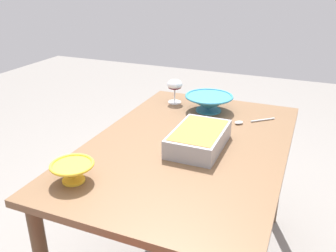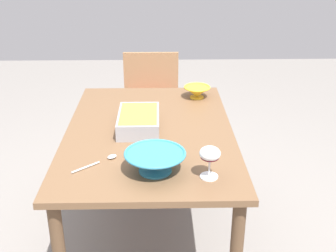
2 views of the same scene
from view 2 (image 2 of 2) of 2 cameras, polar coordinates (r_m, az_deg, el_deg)
ground_plane at (r=2.62m, az=-2.16°, el=-15.50°), size 8.00×8.00×0.00m
dining_table at (r=2.26m, az=-2.41°, el=-2.67°), size 1.29×0.85×0.75m
chair at (r=3.24m, az=-2.20°, el=2.69°), size 0.39×0.43×0.86m
wine_glass at (r=1.76m, az=5.51°, el=-3.88°), size 0.09×0.09×0.14m
casserole_dish at (r=2.22m, az=-3.87°, el=0.80°), size 0.33×0.21×0.08m
mixing_bowl at (r=2.64m, az=3.83°, el=4.57°), size 0.16×0.16×0.07m
small_bowl at (r=1.82m, az=-1.70°, el=-4.56°), size 0.26×0.26×0.09m
serving_spoon at (r=1.93m, az=-8.43°, el=-4.42°), size 0.16×0.19×0.01m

